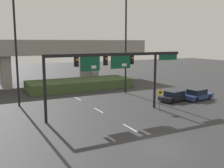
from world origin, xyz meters
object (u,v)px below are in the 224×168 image
object	(u,v)px
highway_light_pole_far	(15,37)
signal_gantry	(114,65)
highway_light_pole_near	(126,32)
parked_sedan_near_right	(175,96)
parked_sedan_mid_right	(197,95)
speed_limit_sign	(160,97)

from	to	relation	value
highway_light_pole_far	signal_gantry	bearing A→B (deg)	-43.61
highway_light_pole_far	highway_light_pole_near	bearing A→B (deg)	4.59
highway_light_pole_near	parked_sedan_near_right	xyz separation A→B (m)	(2.96, -7.78, -8.45)
highway_light_pole_far	parked_sedan_mid_right	bearing A→B (deg)	-18.59
highway_light_pole_near	parked_sedan_mid_right	bearing A→B (deg)	-54.32
signal_gantry	parked_sedan_near_right	world-z (taller)	signal_gantry
signal_gantry	highway_light_pole_near	world-z (taller)	highway_light_pole_near
signal_gantry	highway_light_pole_far	bearing A→B (deg)	136.39
parked_sedan_near_right	speed_limit_sign	bearing A→B (deg)	-156.07
speed_limit_sign	parked_sedan_mid_right	xyz separation A→B (m)	(8.07, 2.44, -0.94)
highway_light_pole_near	parked_sedan_near_right	world-z (taller)	highway_light_pole_near
speed_limit_sign	parked_sedan_mid_right	distance (m)	8.48
speed_limit_sign	highway_light_pole_far	world-z (taller)	highway_light_pole_far
speed_limit_sign	parked_sedan_mid_right	size ratio (longest dim) A/B	0.53
highway_light_pole_near	speed_limit_sign	bearing A→B (deg)	-100.07
parked_sedan_near_right	parked_sedan_mid_right	world-z (taller)	parked_sedan_mid_right
highway_light_pole_near	highway_light_pole_far	distance (m)	15.59
signal_gantry	highway_light_pole_far	world-z (taller)	highway_light_pole_far
highway_light_pole_far	parked_sedan_near_right	bearing A→B (deg)	-19.47
highway_light_pole_near	highway_light_pole_far	xyz separation A→B (m)	(-15.51, -1.25, -0.93)
signal_gantry	highway_light_pole_far	xyz separation A→B (m)	(-8.60, 8.20, 2.89)
highway_light_pole_far	parked_sedan_near_right	xyz separation A→B (m)	(18.48, -6.53, -7.52)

